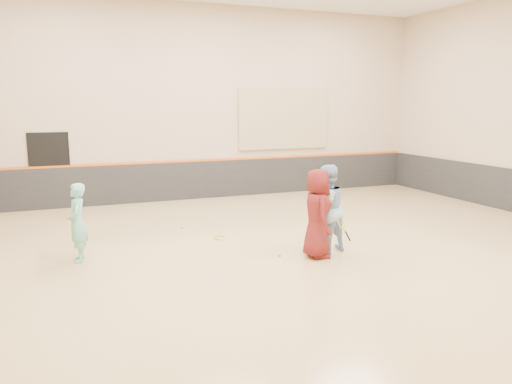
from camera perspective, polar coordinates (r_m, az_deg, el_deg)
name	(u,v)px	position (r m, az deg, el deg)	size (l,w,h in m)	color
room	(281,210)	(10.41, 2.89, -2.04)	(15.04, 12.04, 6.22)	tan
wainscot_back	(203,180)	(15.98, -6.03, 1.41)	(14.90, 0.04, 1.20)	#232326
accent_stripe	(203,160)	(15.89, -6.06, 3.61)	(14.90, 0.03, 0.06)	#D85914
acoustic_panel	(284,119)	(16.76, 3.22, 8.38)	(3.20, 0.08, 2.00)	tan
doorway	(50,171)	(15.35, -22.48, 2.22)	(1.10, 0.05, 2.20)	black
girl	(77,223)	(10.11, -19.75, -3.31)	(0.55, 0.36, 1.52)	#7BD5C3
instructor	(326,209)	(10.17, 8.02, -1.92)	(0.87, 0.68, 1.80)	#90B3DF
young_man	(317,213)	(9.83, 7.00, -2.45)	(0.86, 0.56, 1.75)	maroon
held_racket	(341,223)	(10.08, 9.71, -3.52)	(0.35, 0.35, 0.58)	gold
spare_racket	(220,236)	(11.28, -4.09, -4.99)	(0.70, 0.70, 0.13)	#99C22A
ball_under_racket	(279,255)	(9.99, 2.68, -7.18)	(0.07, 0.07, 0.07)	#D3E836
ball_in_hand	(332,199)	(9.75, 8.65, -0.81)	(0.07, 0.07, 0.07)	#CBDA32
ball_beside_spare	(182,227)	(12.30, -8.45, -3.96)	(0.07, 0.07, 0.07)	#BECF30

